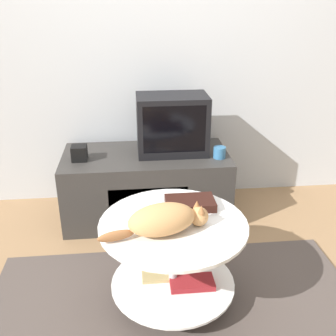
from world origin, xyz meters
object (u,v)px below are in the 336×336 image
Objects in this scene: speaker at (79,153)px; dvd_box at (190,203)px; tv at (172,124)px; cat at (164,220)px.

dvd_box is at bearing -48.12° from speaker.
dvd_box is (0.01, -0.82, -0.18)m from tv.
tv is 4.74× the size of speaker.
dvd_box is at bearing -89.55° from tv.
dvd_box is (0.66, -0.73, -0.02)m from speaker.
speaker is 0.98m from dvd_box.
speaker is (-0.65, -0.09, -0.16)m from tv.
speaker reaches higher than dvd_box.
cat is at bearing -98.41° from tv.
tv reaches higher than speaker.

